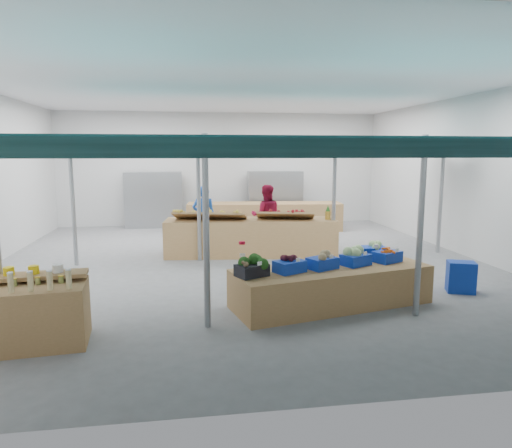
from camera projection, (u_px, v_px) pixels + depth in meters
The scene contains 24 objects.
floor at pixel (241, 264), 11.25m from camera, with size 13.00×13.00×0.00m, color slate.
hall at pixel (235, 155), 12.25m from camera, with size 13.00×13.00×13.00m.
pole_grid at pixel (287, 197), 9.37m from camera, with size 10.00×4.60×3.00m.
awnings at pixel (287, 149), 9.22m from camera, with size 9.50×7.08×0.30m.
back_shelving_left at pixel (154, 200), 16.59m from camera, with size 2.00×0.50×2.00m, color #B23F33.
back_shelving_right at pixel (275, 198), 17.25m from camera, with size 2.00×0.50×2.00m, color #B23F33.
bottle_shelf at pixel (14, 314), 6.40m from camera, with size 2.04×1.35×1.15m.
veg_counter at pixel (331, 286), 8.16m from camera, with size 3.56×1.19×0.69m, color olive.
fruit_counter at pixel (251, 237), 12.16m from camera, with size 4.50×1.07×0.96m, color olive.
far_counter at pixel (264, 216), 16.10m from camera, with size 5.38×1.08×0.97m, color olive.
crate_stack at pixel (461, 277), 8.92m from camera, with size 0.51×0.36×0.61m, color #0F32AA.
vendor_left at pixel (204, 217), 12.99m from camera, with size 0.66×0.43×1.80m, color blue.
vendor_right at pixel (266, 216), 13.26m from camera, with size 0.88×0.68×1.80m, color maroon.
crate_broccoli at pixel (252, 267), 7.52m from camera, with size 0.60×0.54×0.35m.
crate_beets at pixel (290, 265), 7.78m from camera, with size 0.60×0.54×0.29m.
crate_celeriac at pixel (322, 261), 8.01m from camera, with size 0.60×0.54×0.31m.
crate_cabbage at pixel (356, 257), 8.27m from camera, with size 0.60×0.54×0.35m.
crate_carrots at pixel (387, 256), 8.53m from camera, with size 0.60×0.54×0.29m.
sparrow at pixel (245, 264), 7.34m from camera, with size 0.12×0.09×0.11m.
pole_ribbon at pixel (242, 244), 8.24m from camera, with size 0.12×0.12×0.28m.
apple_heap_yellow at pixel (210, 214), 11.91m from camera, with size 2.00×1.08×0.27m.
apple_heap_red at pixel (285, 214), 11.99m from camera, with size 1.61×0.99×0.27m.
pineapple at pixel (328, 213), 12.04m from camera, with size 0.14×0.14×0.39m.
crate_extra at pixel (373, 249), 8.93m from camera, with size 0.53×0.43×0.32m.
Camera 1 is at (-1.26, -10.90, 2.71)m, focal length 32.00 mm.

